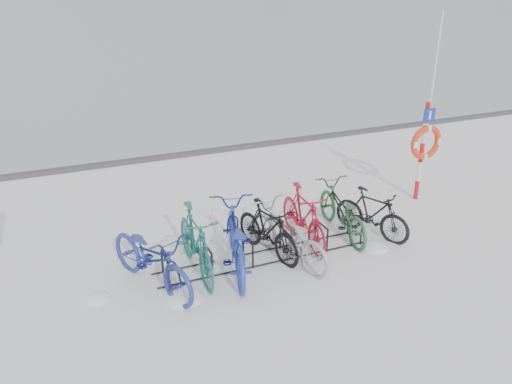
% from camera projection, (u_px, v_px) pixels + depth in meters
% --- Properties ---
extents(ground, '(900.00, 900.00, 0.00)m').
position_uv_depth(ground, '(267.00, 258.00, 8.78)').
color(ground, white).
rests_on(ground, ground).
extents(quay_edge, '(400.00, 0.25, 0.10)m').
position_uv_depth(quay_edge, '(180.00, 155.00, 13.76)').
color(quay_edge, '#3F3F42').
rests_on(quay_edge, ground).
extents(bike_rack, '(4.00, 0.48, 0.46)m').
position_uv_depth(bike_rack, '(267.00, 249.00, 8.71)').
color(bike_rack, black).
rests_on(bike_rack, ground).
extents(lifebuoy_station, '(0.76, 0.22, 3.95)m').
position_uv_depth(lifebuoy_station, '(425.00, 142.00, 10.58)').
color(lifebuoy_station, red).
rests_on(lifebuoy_station, ground).
extents(bike_0, '(1.47, 2.23, 1.11)m').
position_uv_depth(bike_0, '(151.00, 256.00, 7.76)').
color(bike_0, navy).
rests_on(bike_0, ground).
extents(bike_1, '(0.56, 1.93, 1.16)m').
position_uv_depth(bike_1, '(195.00, 240.00, 8.17)').
color(bike_1, '#1D685E').
rests_on(bike_1, ground).
extents(bike_2, '(1.28, 2.29, 1.14)m').
position_uv_depth(bike_2, '(235.00, 237.00, 8.27)').
color(bike_2, '#263CAB').
rests_on(bike_2, ground).
extents(bike_3, '(0.87, 1.72, 1.00)m').
position_uv_depth(bike_3, '(268.00, 228.00, 8.73)').
color(bike_3, black).
rests_on(bike_3, ground).
extents(bike_4, '(1.18, 2.08, 1.03)m').
position_uv_depth(bike_4, '(287.00, 233.00, 8.52)').
color(bike_4, '#A1A4A8').
rests_on(bike_4, ground).
extents(bike_5, '(0.59, 1.85, 1.10)m').
position_uv_depth(bike_5, '(303.00, 215.00, 9.11)').
color(bike_5, '#B8162D').
rests_on(bike_5, ground).
extents(bike_6, '(0.86, 1.98, 1.01)m').
position_uv_depth(bike_6, '(342.00, 209.00, 9.45)').
color(bike_6, '#2C5838').
rests_on(bike_6, ground).
extents(bike_7, '(1.06, 1.63, 0.95)m').
position_uv_depth(bike_7, '(372.00, 212.00, 9.40)').
color(bike_7, black).
rests_on(bike_7, ground).
extents(snow_drifts, '(6.01, 1.60, 0.21)m').
position_uv_depth(snow_drifts, '(260.00, 264.00, 8.57)').
color(snow_drifts, white).
rests_on(snow_drifts, ground).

